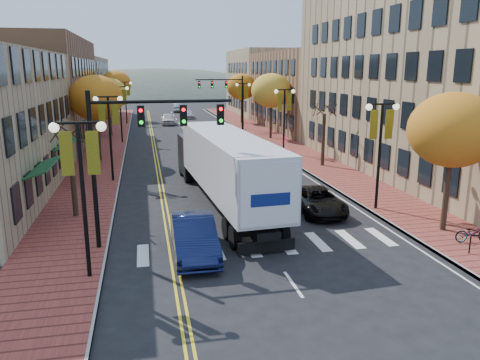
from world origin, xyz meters
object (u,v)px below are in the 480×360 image
semi_truck (223,163)px  black_suv (318,200)px  navy_sedan (194,236)px  bicycle (473,233)px

semi_truck → black_suv: 5.89m
navy_sedan → bicycle: 12.66m
semi_truck → navy_sedan: (-2.53, -7.43, -1.68)m
semi_truck → bicycle: bearing=-45.3°
semi_truck → navy_sedan: bearing=-112.7°
semi_truck → bicycle: (10.05, -8.84, -1.93)m
navy_sedan → black_suv: size_ratio=1.04×
semi_truck → black_suv: semi_truck is taller
navy_sedan → black_suv: (7.45, 4.77, -0.16)m
navy_sedan → bicycle: navy_sedan is taller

